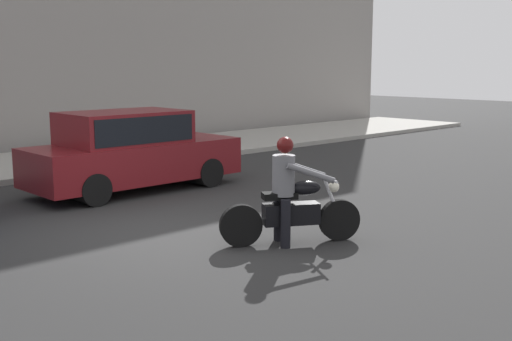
% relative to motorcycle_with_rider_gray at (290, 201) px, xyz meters
% --- Properties ---
extents(ground_plane, '(80.00, 80.00, 0.00)m').
position_rel_motorcycle_with_rider_gray_xyz_m(ground_plane, '(-1.01, 1.78, -0.66)').
color(ground_plane, '#282828').
extents(motorcycle_with_rider_gray, '(1.95, 1.23, 1.64)m').
position_rel_motorcycle_with_rider_gray_xyz_m(motorcycle_with_rider_gray, '(0.00, 0.00, 0.00)').
color(motorcycle_with_rider_gray, black).
rests_on(motorcycle_with_rider_gray, ground_plane).
extents(parked_sedan_maroon, '(4.58, 1.82, 1.72)m').
position_rel_motorcycle_with_rider_gray_xyz_m(parked_sedan_maroon, '(0.50, 5.14, 0.22)').
color(parked_sedan_maroon, maroon).
rests_on(parked_sedan_maroon, ground_plane).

